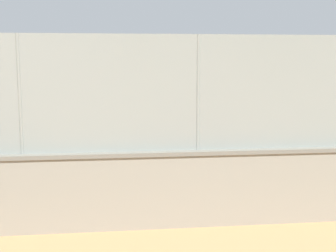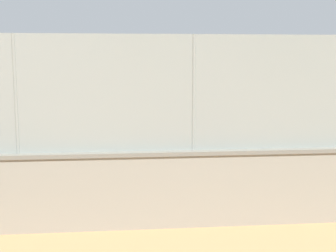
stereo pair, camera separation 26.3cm
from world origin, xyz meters
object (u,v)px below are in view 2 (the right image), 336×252
at_px(player_crossing_court, 107,119).
at_px(sports_ball, 86,146).
at_px(player_foreground_swinging, 158,127).
at_px(player_near_wall_returning, 308,142).

xyz_separation_m(player_crossing_court, sports_ball, (0.79, 1.18, -0.82)).
distance_m(player_foreground_swinging, player_near_wall_returning, 5.43).
xyz_separation_m(player_foreground_swinging, sports_ball, (2.61, -0.96, -0.81)).
bearing_deg(player_crossing_court, sports_ball, 56.14).
bearing_deg(player_crossing_court, player_foreground_swinging, 130.51).
bearing_deg(sports_ball, player_near_wall_returning, 143.53).
relative_size(player_crossing_court, player_foreground_swinging, 1.00).
relative_size(player_foreground_swinging, player_near_wall_returning, 0.94).
distance_m(player_crossing_court, player_foreground_swinging, 2.80).
distance_m(player_crossing_court, player_near_wall_returning, 8.22).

